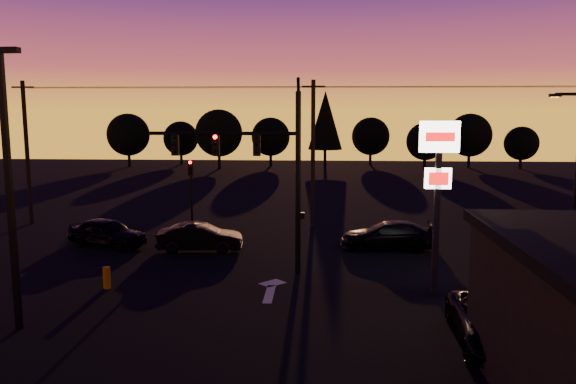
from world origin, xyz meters
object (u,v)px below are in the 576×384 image
Objects in this scene: traffic_signal_mast at (262,163)px; pylon_sign at (438,170)px; car_mid at (200,237)px; car_left at (107,232)px; car_right at (388,235)px; suv_parked at (494,323)px; bollard at (107,278)px; streetlight at (575,173)px; secondary_signal at (191,186)px; parking_lot_light at (8,171)px.

pylon_sign is at bearing -19.36° from traffic_signal_mast.
car_left is at bearing 77.38° from car_mid.
suv_parked is at bearing 9.68° from car_right.
suv_parked reaches higher than bollard.
pylon_sign is 8.31m from car_right.
streetlight reaches higher than pylon_sign.
bollard is (-13.19, -0.15, -4.47)m from pylon_sign.
suv_parked is (1.85, -11.95, -0.03)m from car_right.
pylon_sign is at bearing -39.77° from secondary_signal.
bollard is 0.20× the size of car_left.
secondary_signal is 15.75m from pylon_sign.
parking_lot_light is 6.62m from bollard.
secondary_signal is at bearing 140.23° from pylon_sign.
parking_lot_light reaches higher than streetlight.
secondary_signal is 0.99× the size of car_left.
parking_lot_light is at bearing -106.80° from bollard.
car_left is 20.47m from suv_parked.
suv_parked is (12.88, -14.82, -2.17)m from secondary_signal.
streetlight is 1.61× the size of car_right.
car_mid is at bearing 173.04° from streetlight.
suv_parked is at bearing -124.29° from streetlight.
bollard is 0.18× the size of suv_parked.
car_right reaches higher than car_mid.
parking_lot_light is 2.08× the size of car_left.
traffic_signal_mast is 8.01m from bollard.
parking_lot_light is 18.40m from car_right.
parking_lot_light is 1.14× the size of streetlight.
parking_lot_light is 15.19m from pylon_sign.
traffic_signal_mast reaches higher than pylon_sign.
pylon_sign reaches higher than car_right.
parking_lot_light reaches higher than pylon_sign.
traffic_signal_mast is 9.19m from secondary_signal.
pylon_sign is 0.85× the size of streetlight.
streetlight is at bearing 30.08° from pylon_sign.
parking_lot_light is 12.35m from car_left.
car_mid is (2.48, 6.30, 0.27)m from bollard.
traffic_signal_mast is 6.65m from car_mid.
streetlight is at bearing -101.24° from car_mid.
bollard is 0.18× the size of car_right.
secondary_signal is at bearing -103.75° from car_right.
bollard is at bearing -168.32° from streetlight.
pylon_sign is at bearing 8.64° from car_right.
secondary_signal is 0.54× the size of streetlight.
bollard is 7.56m from car_left.
car_right is (14.91, 0.20, -0.03)m from car_left.
secondary_signal is at bearing 134.13° from suv_parked.
bollard is 14.83m from suv_parked.
car_right is at bearing -14.62° from secondary_signal.
traffic_signal_mast is at bearing 43.37° from parking_lot_light.
pylon_sign is 13.04m from car_mid.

